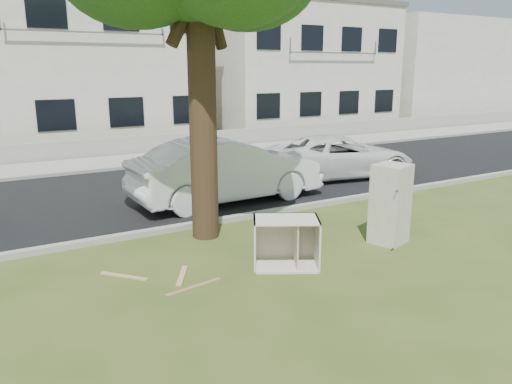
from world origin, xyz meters
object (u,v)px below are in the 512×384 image
cabinet (286,243)px  car_right (339,156)px  car_center (227,170)px  fridge (390,204)px

cabinet → car_right: (5.51, 5.32, 0.23)m
car_center → car_right: bearing=-80.3°
fridge → car_center: 4.62m
cabinet → car_center: car_center is taller
fridge → cabinet: 2.48m
fridge → car_center: car_center is taller
fridge → car_right: size_ratio=0.33×
fridge → car_right: fridge is taller
car_center → car_right: size_ratio=1.05×
cabinet → car_right: size_ratio=0.23×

